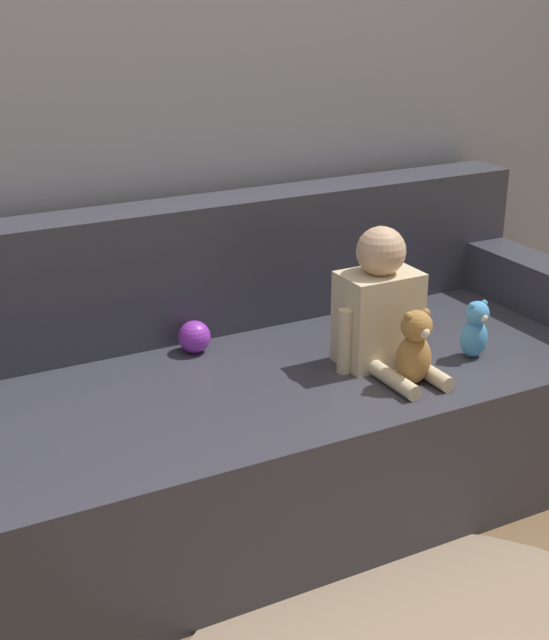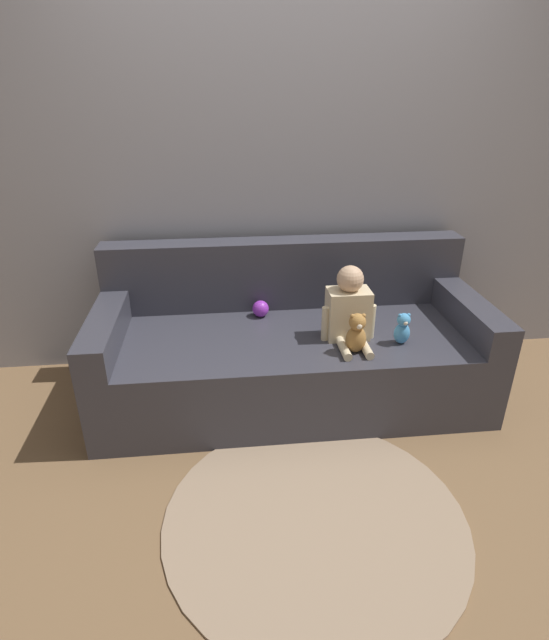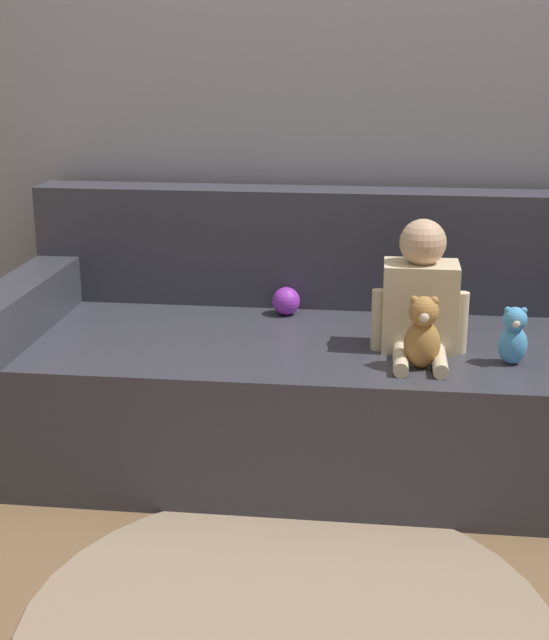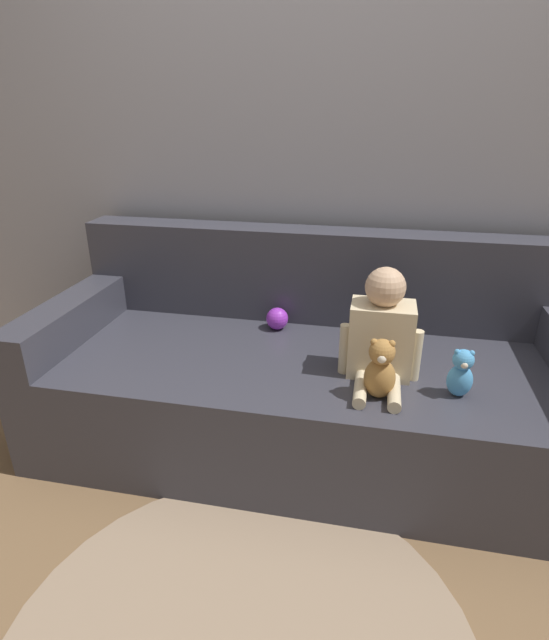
% 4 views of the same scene
% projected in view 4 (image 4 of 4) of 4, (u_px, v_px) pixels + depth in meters
% --- Properties ---
extents(ground_plane, '(12.00, 12.00, 0.00)m').
position_uv_depth(ground_plane, '(303.00, 441.00, 2.21)').
color(ground_plane, brown).
extents(wall_back, '(8.00, 0.05, 2.60)m').
position_uv_depth(wall_back, '(329.00, 122.00, 2.19)').
color(wall_back, '#93939E').
rests_on(wall_back, ground_plane).
extents(couch, '(2.19, 0.93, 0.86)m').
position_uv_depth(couch, '(307.00, 376.00, 2.14)').
color(couch, '#383842').
rests_on(couch, ground_plane).
extents(person_baby, '(0.30, 0.35, 0.41)m').
position_uv_depth(person_baby, '(381.00, 332.00, 1.81)').
color(person_baby, beige).
rests_on(person_baby, couch).
extents(teddy_bear_brown, '(0.11, 0.10, 0.22)m').
position_uv_depth(teddy_bear_brown, '(380.00, 369.00, 1.69)').
color(teddy_bear_brown, '#AD7A3D').
rests_on(teddy_bear_brown, couch).
extents(plush_toy_side, '(0.09, 0.08, 0.18)m').
position_uv_depth(plush_toy_side, '(461.00, 373.00, 1.70)').
color(plush_toy_side, '#4C9EDB').
rests_on(plush_toy_side, couch).
extents(toy_ball, '(0.10, 0.10, 0.10)m').
position_uv_depth(toy_ball, '(277.00, 319.00, 2.24)').
color(toy_ball, purple).
rests_on(toy_ball, couch).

